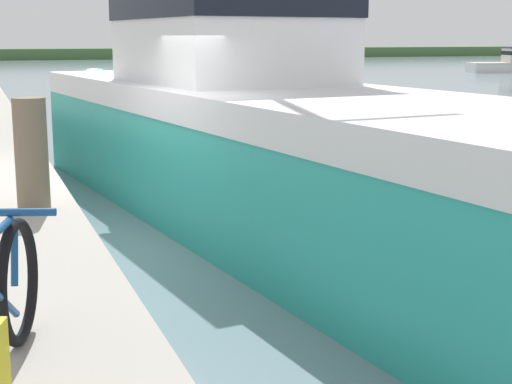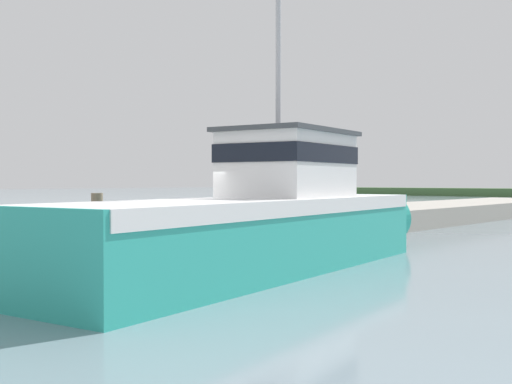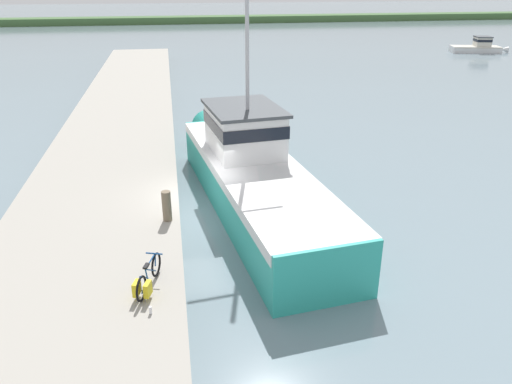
{
  "view_description": "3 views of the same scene",
  "coord_description": "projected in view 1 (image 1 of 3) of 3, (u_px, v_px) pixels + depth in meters",
  "views": [
    {
      "loc": [
        -1.69,
        -9.09,
        2.48
      ],
      "look_at": [
        0.31,
        -3.54,
        1.31
      ],
      "focal_mm": 55.0,
      "sensor_mm": 36.0,
      "label": 1
    },
    {
      "loc": [
        12.24,
        -11.63,
        2.25
      ],
      "look_at": [
        0.62,
        2.08,
        1.95
      ],
      "focal_mm": 45.0,
      "sensor_mm": 36.0,
      "label": 2
    },
    {
      "loc": [
        -0.86,
        -16.6,
        8.19
      ],
      "look_at": [
        1.84,
        -0.9,
        1.28
      ],
      "focal_mm": 35.0,
      "sensor_mm": 36.0,
      "label": 3
    }
  ],
  "objects": [
    {
      "name": "fishing_boat_main",
      "position": [
        255.0,
        122.0,
        10.82
      ],
      "size": [
        4.68,
        15.38,
        9.52
      ],
      "rotation": [
        0.0,
        0.0,
        0.13
      ],
      "color": "teal",
      "rests_on": "ground_plane"
    },
    {
      "name": "far_shoreline",
      "position": [
        243.0,
        53.0,
        96.2
      ],
      "size": [
        180.0,
        5.0,
        1.21
      ],
      "primitive_type": "cube",
      "color": "#426638",
      "rests_on": "ground_plane"
    },
    {
      "name": "boat_green_anchored",
      "position": [
        511.0,
        63.0,
        55.89
      ],
      "size": [
        6.57,
        3.37,
        1.81
      ],
      "rotation": [
        0.0,
        0.0,
        -1.82
      ],
      "color": "silver",
      "rests_on": "ground_plane"
    },
    {
      "name": "ground_plane",
      "position": [
        132.0,
        247.0,
        9.43
      ],
      "size": [
        320.0,
        320.0,
        0.0
      ],
      "primitive_type": "plane",
      "color": "gray"
    },
    {
      "name": "mooring_post",
      "position": [
        31.0,
        154.0,
        6.95
      ],
      "size": [
        0.29,
        0.29,
        1.0
      ],
      "primitive_type": "cylinder",
      "color": "#756651",
      "rests_on": "dock_pier"
    }
  ]
}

